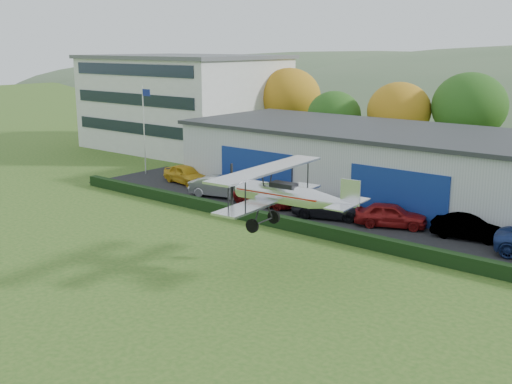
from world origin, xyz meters
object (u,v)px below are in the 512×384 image
Objects in this scene: car_4 at (391,215)px; car_5 at (469,228)px; biplane at (285,193)px; hangar at (436,170)px; flagpole at (145,122)px; car_1 at (220,187)px; office_block at (185,102)px; car_0 at (186,174)px; car_2 at (268,195)px; car_3 at (328,207)px.

car_4 is 1.05× the size of car_5.
car_5 is 0.50× the size of biplane.
hangar is 7.43m from car_4.
flagpole is 12.01m from car_1.
office_block is 40.81m from biplane.
flagpole is at bearing 93.04° from car_0.
biplane is at bearing 153.26° from car_4.
hangar is 4.67× the size of biplane.
biplane is at bearing -144.18° from car_2.
flagpole is (-24.88, -5.98, 2.13)m from hangar.
car_2 is (9.84, -1.26, -0.07)m from car_0.
car_2 is (-9.37, -7.83, -1.90)m from hangar.
hangar is 8.53m from car_5.
car_1 is 16.60m from biplane.
flagpole is 16.14m from car_2.
car_5 is (5.07, -6.59, -1.88)m from hangar.
flagpole is at bearing -166.49° from hangar.
car_4 is (0.18, -7.20, -1.83)m from hangar.
flagpole reaches higher than car_4.
flagpole is 1.57× the size of car_2.
car_0 is at bearing 76.84° from car_2.
car_0 is 15.20m from car_3.
car_0 is 0.96× the size of car_1.
flagpole is at bearing 62.55° from car_1.
hangar is 9.27× the size of car_5.
car_1 is at bearing -98.10° from car_0.
car_5 is at bearing -100.99° from car_1.
car_0 is at bearing -161.14° from hangar.
car_3 reaches higher than car_2.
car_1 is (11.12, -2.26, -3.94)m from flagpole.
office_block is 4.70× the size of car_5.
car_1 is at bearing -149.12° from hangar.
car_0 is at bearing 65.42° from car_4.
car_5 is at bearing -1.17° from flagpole.
car_1 is 1.10× the size of car_5.
office_block reaches higher than car_1.
car_2 is 13.68m from biplane.
hangar is 9.13m from car_3.
flagpole reaches higher than car_3.
car_0 is (-19.21, -6.56, -1.82)m from hangar.
car_2 is at bearing -88.37° from car_0.
office_block is at bearing 60.80° from car_5.
hangar is 20.39m from car_0.
car_2 is 0.59× the size of biplane.
biplane is (8.80, -9.89, 3.41)m from car_2.
biplane is at bearing -141.68° from car_1.
car_1 is (5.45, -1.67, 0.01)m from car_0.
office_block is 24.93m from car_1.
car_0 is 21.99m from biplane.
car_1 is (19.23, -15.26, -4.37)m from office_block.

